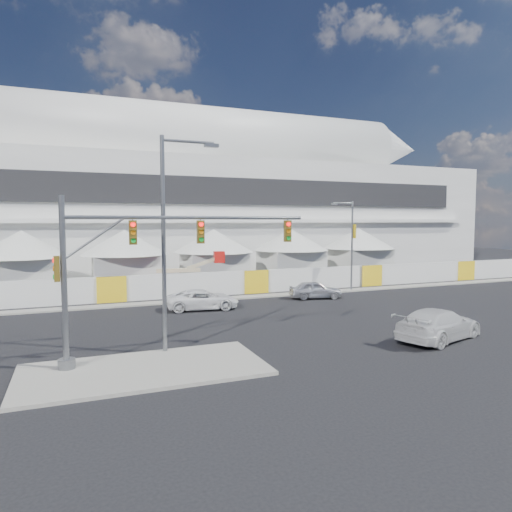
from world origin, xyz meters
name	(u,v)px	position (x,y,z in m)	size (l,w,h in m)	color
ground	(252,340)	(0.00, 0.00, 0.00)	(160.00, 160.00, 0.00)	black
median_island	(145,370)	(-6.00, -3.00, 0.07)	(10.00, 5.00, 0.15)	gray
far_curb	(401,287)	(20.00, 12.50, 0.06)	(80.00, 1.20, 0.12)	gray
stadium	(203,198)	(8.71, 41.50, 9.45)	(80.00, 24.80, 21.98)	silver
tent_row	(171,252)	(0.50, 24.00, 3.15)	(53.40, 8.40, 5.40)	silver
hoarding_fence	(256,282)	(6.00, 14.50, 1.00)	(70.00, 0.25, 2.00)	silver
scaffold_tower	(435,223)	(46.00, 36.00, 6.00)	(4.40, 4.40, 12.00)	#595B60
sedan_silver	(315,290)	(9.42, 10.10, 0.71)	(4.20, 1.69, 1.43)	silver
pickup_curb	(203,299)	(-0.22, 9.11, 0.71)	(5.09, 2.35, 1.41)	white
pickup_near	(439,324)	(9.12, -3.62, 0.84)	(5.76, 2.34, 1.67)	silver
lot_car_b	(404,271)	(25.67, 18.90, 0.71)	(4.19, 1.69, 1.43)	black
traffic_mast	(125,269)	(-6.59, -1.88, 4.22)	(11.19, 0.70, 7.16)	slate
streetlight_median	(169,229)	(-4.47, -0.80, 5.91)	(2.77, 0.28, 10.03)	gray
streetlight_curb	(350,239)	(14.26, 12.50, 4.66)	(2.37, 0.53, 8.01)	gray
boom_lift	(172,282)	(-0.74, 17.19, 0.96)	(7.16, 2.09, 3.58)	red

